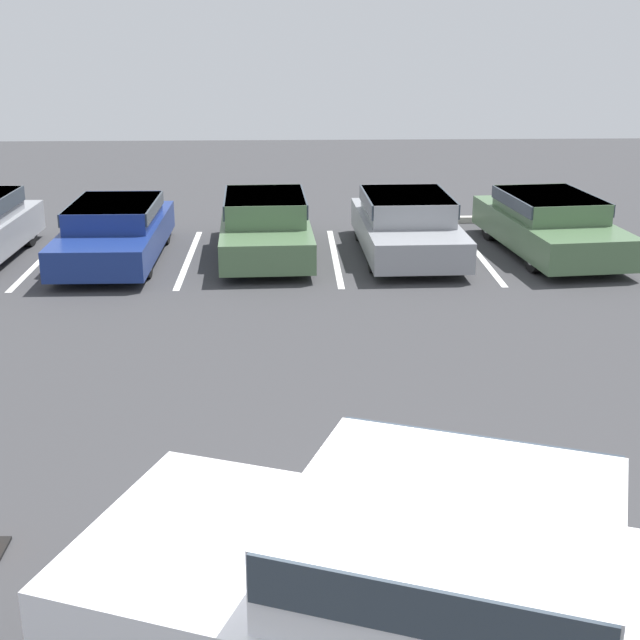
# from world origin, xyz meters

# --- Properties ---
(stall_stripe_b) EXTENTS (0.12, 4.52, 0.01)m
(stall_stripe_b) POSITION_xyz_m (-5.65, 12.12, 0.00)
(stall_stripe_b) COLOR white
(stall_stripe_b) RESTS_ON ground_plane
(stall_stripe_c) EXTENTS (0.12, 4.52, 0.01)m
(stall_stripe_c) POSITION_xyz_m (-2.73, 12.12, 0.00)
(stall_stripe_c) COLOR white
(stall_stripe_c) RESTS_ON ground_plane
(stall_stripe_d) EXTENTS (0.12, 4.52, 0.01)m
(stall_stripe_d) POSITION_xyz_m (0.19, 12.12, 0.00)
(stall_stripe_d) COLOR white
(stall_stripe_d) RESTS_ON ground_plane
(stall_stripe_e) EXTENTS (0.12, 4.52, 0.01)m
(stall_stripe_e) POSITION_xyz_m (3.12, 12.12, 0.00)
(stall_stripe_e) COLOR white
(stall_stripe_e) RESTS_ON ground_plane
(stall_stripe_f) EXTENTS (0.12, 4.52, 0.01)m
(stall_stripe_f) POSITION_xyz_m (6.04, 12.12, 0.00)
(stall_stripe_f) COLOR white
(stall_stripe_f) RESTS_ON ground_plane
(pickup_truck) EXTENTS (6.09, 3.94, 1.70)m
(pickup_truck) POSITION_xyz_m (0.57, -0.43, 0.86)
(pickup_truck) COLOR silver
(pickup_truck) RESTS_ON ground_plane
(parked_sedan_b) EXTENTS (1.78, 4.52, 1.14)m
(parked_sedan_b) POSITION_xyz_m (-4.15, 12.06, 0.61)
(parked_sedan_b) COLOR navy
(parked_sedan_b) RESTS_ON ground_plane
(parked_sedan_c) EXTENTS (1.92, 4.44, 1.22)m
(parked_sedan_c) POSITION_xyz_m (-1.20, 12.33, 0.65)
(parked_sedan_c) COLOR #4C6B47
(parked_sedan_c) RESTS_ON ground_plane
(parked_sedan_d) EXTENTS (1.94, 4.43, 1.22)m
(parked_sedan_d) POSITION_xyz_m (1.64, 12.27, 0.65)
(parked_sedan_d) COLOR gray
(parked_sedan_d) RESTS_ON ground_plane
(parked_sedan_e) EXTENTS (2.27, 4.69, 1.19)m
(parked_sedan_e) POSITION_xyz_m (4.54, 12.26, 0.64)
(parked_sedan_e) COLOR #4C6B47
(parked_sedan_e) RESTS_ON ground_plane
(wheel_stop_curb) EXTENTS (1.66, 0.20, 0.14)m
(wheel_stop_curb) POSITION_xyz_m (3.50, 15.14, 0.07)
(wheel_stop_curb) COLOR #B7B2A8
(wheel_stop_curb) RESTS_ON ground_plane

